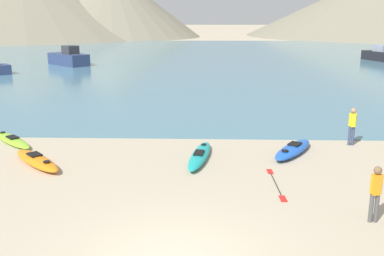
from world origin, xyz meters
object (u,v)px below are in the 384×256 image
at_px(kayak_on_sand_2, 200,155).
at_px(person_near_waterline, 352,124).
at_px(kayak_on_sand_1, 11,140).
at_px(loose_paddle, 276,184).
at_px(kayak_on_sand_4, 37,160).
at_px(moored_boat_0, 69,58).
at_px(kayak_on_sand_3, 293,149).
at_px(moored_boat_3, 384,56).
at_px(person_near_foreground, 376,191).

bearing_deg(kayak_on_sand_2, person_near_waterline, 18.50).
bearing_deg(kayak_on_sand_1, loose_paddle, -22.97).
bearing_deg(kayak_on_sand_4, moored_boat_0, 104.77).
relative_size(kayak_on_sand_2, moored_boat_0, 0.71).
distance_m(kayak_on_sand_1, person_near_waterline, 14.33).
bearing_deg(kayak_on_sand_3, kayak_on_sand_2, -167.22).
bearing_deg(person_near_waterline, loose_paddle, -129.52).
relative_size(kayak_on_sand_3, moored_boat_3, 0.53).
height_order(person_near_foreground, moored_boat_0, moored_boat_0).
xyz_separation_m(person_near_foreground, moored_boat_3, (15.47, 40.59, -0.21)).
distance_m(kayak_on_sand_3, moored_boat_0, 34.49).
distance_m(kayak_on_sand_1, person_near_foreground, 14.55).
distance_m(kayak_on_sand_2, person_near_foreground, 6.91).
distance_m(kayak_on_sand_1, kayak_on_sand_2, 8.29).
height_order(kayak_on_sand_4, loose_paddle, kayak_on_sand_4).
distance_m(kayak_on_sand_2, kayak_on_sand_4, 5.96).
distance_m(kayak_on_sand_4, person_near_foreground, 11.39).
xyz_separation_m(person_near_waterline, loose_paddle, (-3.77, -4.57, -0.89)).
bearing_deg(kayak_on_sand_3, kayak_on_sand_1, 174.26).
height_order(kayak_on_sand_3, moored_boat_3, moored_boat_3).
xyz_separation_m(kayak_on_sand_3, moored_boat_0, (-17.77, 29.56, 0.59)).
height_order(kayak_on_sand_1, moored_boat_0, moored_boat_0).
distance_m(person_near_waterline, loose_paddle, 5.99).
distance_m(moored_boat_3, loose_paddle, 41.90).
bearing_deg(kayak_on_sand_2, kayak_on_sand_3, 12.78).
xyz_separation_m(kayak_on_sand_4, person_near_waterline, (12.16, 2.91, 0.73)).
xyz_separation_m(kayak_on_sand_2, kayak_on_sand_4, (-5.90, -0.82, 0.02)).
distance_m(person_near_waterline, moored_boat_3, 36.20).
xyz_separation_m(kayak_on_sand_1, loose_paddle, (10.55, -4.47, -0.11)).
xyz_separation_m(moored_boat_0, loose_paddle, (16.62, -32.85, -0.75)).
height_order(person_near_waterline, moored_boat_3, moored_boat_3).
distance_m(kayak_on_sand_2, moored_boat_0, 33.51).
bearing_deg(loose_paddle, moored_boat_0, 116.84).
bearing_deg(person_near_waterline, moored_boat_0, 125.78).
bearing_deg(person_near_waterline, kayak_on_sand_3, -154.16).
relative_size(kayak_on_sand_3, loose_paddle, 1.10).
bearing_deg(kayak_on_sand_1, person_near_foreground, -29.04).
distance_m(kayak_on_sand_2, kayak_on_sand_3, 3.73).
relative_size(kayak_on_sand_1, moored_boat_3, 0.51).
distance_m(kayak_on_sand_1, kayak_on_sand_4, 3.55).
bearing_deg(moored_boat_0, loose_paddle, -63.16).
distance_m(kayak_on_sand_2, person_near_waterline, 6.65).
bearing_deg(kayak_on_sand_2, moored_boat_3, 60.47).
relative_size(person_near_foreground, loose_paddle, 0.55).
bearing_deg(loose_paddle, moored_boat_3, 65.11).
relative_size(kayak_on_sand_4, moored_boat_3, 0.49).
bearing_deg(person_near_foreground, kayak_on_sand_3, 99.77).
xyz_separation_m(kayak_on_sand_1, moored_boat_3, (28.18, 33.54, 0.55)).
distance_m(kayak_on_sand_1, kayak_on_sand_3, 11.75).
relative_size(person_near_waterline, moored_boat_3, 0.27).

